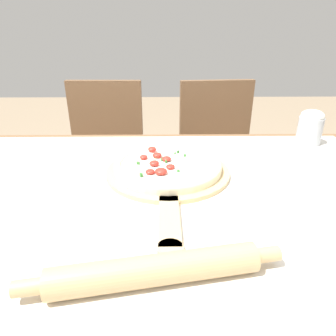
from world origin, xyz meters
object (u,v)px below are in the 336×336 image
at_px(rolling_pin, 155,270).
at_px(chair_right, 217,157).
at_px(pizza, 168,165).
at_px(chair_left, 106,157).
at_px(pizza_peel, 168,175).
at_px(flour_cup, 310,127).

bearing_deg(rolling_pin, chair_right, 74.83).
bearing_deg(rolling_pin, pizza, 86.51).
height_order(chair_left, chair_right, same).
distance_m(pizza_peel, flour_cup, 0.57).
xyz_separation_m(pizza_peel, chair_right, (0.27, 0.71, -0.24)).
bearing_deg(chair_left, rolling_pin, -73.82).
xyz_separation_m(rolling_pin, flour_cup, (0.53, 0.65, 0.04)).
bearing_deg(flour_cup, chair_left, 151.39).
bearing_deg(chair_right, rolling_pin, -110.83).
xyz_separation_m(pizza, chair_left, (-0.32, 0.69, -0.26)).
bearing_deg(flour_cup, rolling_pin, -129.40).
bearing_deg(pizza_peel, chair_right, 69.11).
bearing_deg(flour_cup, chair_right, 117.59).
xyz_separation_m(chair_left, flour_cup, (0.82, -0.45, 0.30)).
height_order(pizza, flour_cup, flour_cup).
relative_size(rolling_pin, chair_right, 0.47).
bearing_deg(rolling_pin, chair_left, 104.93).
distance_m(pizza_peel, rolling_pin, 0.38).
relative_size(rolling_pin, flour_cup, 3.48).
bearing_deg(pizza, rolling_pin, -93.49).
distance_m(chair_right, flour_cup, 0.59).
xyz_separation_m(pizza, flour_cup, (0.51, 0.24, 0.04)).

